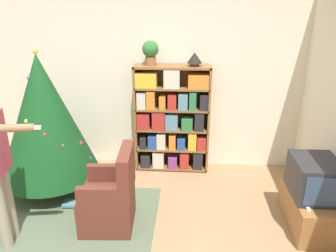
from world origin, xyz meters
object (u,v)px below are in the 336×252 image
(television, at_px, (314,178))
(table_lamp, at_px, (195,58))
(armchair, at_px, (111,199))
(potted_plant, at_px, (150,51))
(christmas_tree, at_px, (44,117))
(bookshelf, at_px, (172,120))

(television, distance_m, table_lamp, 2.08)
(armchair, relative_size, table_lamp, 4.60)
(potted_plant, bearing_deg, armchair, -102.07)
(potted_plant, bearing_deg, christmas_tree, -152.04)
(armchair, bearing_deg, potted_plant, 164.35)
(potted_plant, bearing_deg, table_lamp, -0.00)
(television, relative_size, christmas_tree, 0.30)
(bookshelf, distance_m, table_lamp, 0.92)
(table_lamp, bearing_deg, bookshelf, -178.12)
(christmas_tree, xyz_separation_m, table_lamp, (1.85, 0.67, 0.64))
(armchair, bearing_deg, table_lamp, 143.84)
(television, bearing_deg, table_lamp, 135.78)
(television, xyz_separation_m, potted_plant, (-1.88, 1.26, 1.13))
(television, xyz_separation_m, armchair, (-2.18, -0.13, -0.28))
(television, bearing_deg, christmas_tree, 169.44)
(television, relative_size, potted_plant, 1.71)
(bookshelf, relative_size, television, 2.73)
(christmas_tree, bearing_deg, armchair, -36.71)
(television, height_order, potted_plant, potted_plant)
(potted_plant, relative_size, table_lamp, 1.65)
(television, bearing_deg, bookshelf, 141.84)
(potted_plant, xyz_separation_m, table_lamp, (0.59, -0.00, -0.09))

